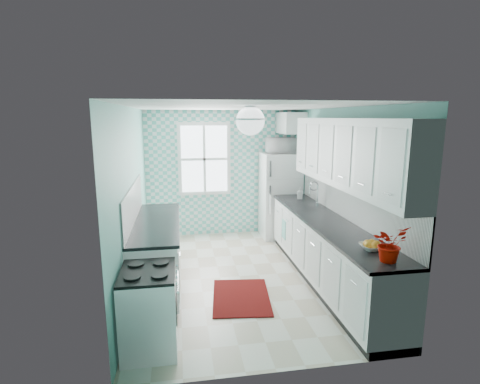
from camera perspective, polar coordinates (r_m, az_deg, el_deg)
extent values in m
cube|color=silver|center=(5.80, -0.09, -12.80)|extent=(3.00, 4.40, 0.02)
cube|color=white|center=(5.30, -0.10, 12.93)|extent=(3.00, 4.40, 0.02)
cube|color=#62AC9F|center=(7.57, -2.80, 2.87)|extent=(3.00, 0.02, 2.50)
cube|color=#62AC9F|center=(3.33, 6.13, -8.29)|extent=(3.00, 0.02, 2.50)
cube|color=#62AC9F|center=(5.38, -16.17, -1.05)|extent=(0.02, 4.40, 2.50)
cube|color=#62AC9F|center=(5.84, 14.69, -0.02)|extent=(0.02, 4.40, 2.50)
cube|color=#58C0B3|center=(7.54, -2.78, 2.85)|extent=(3.00, 0.01, 2.50)
cube|color=white|center=(7.45, -5.46, 5.03)|extent=(1.04, 0.05, 1.44)
cube|color=white|center=(7.43, -5.45, 5.01)|extent=(0.90, 0.02, 1.30)
cube|color=white|center=(5.49, 16.13, -1.40)|extent=(0.02, 3.60, 0.51)
cube|color=white|center=(5.32, -15.99, -1.79)|extent=(0.02, 2.15, 0.51)
cube|color=white|center=(5.14, 15.97, 5.73)|extent=(0.33, 3.20, 0.90)
cube|color=white|center=(7.38, 7.73, 10.37)|extent=(0.40, 0.74, 0.40)
cylinder|color=silver|center=(4.51, 1.59, 12.82)|extent=(0.14, 0.14, 0.04)
cylinder|color=silver|center=(4.51, 1.58, 11.93)|extent=(0.02, 0.02, 0.12)
sphere|color=white|center=(4.51, 1.58, 10.79)|extent=(0.34, 0.34, 0.34)
cube|color=white|center=(5.58, 13.00, -9.00)|extent=(0.60, 3.60, 0.90)
cube|color=black|center=(5.43, 13.08, -4.36)|extent=(0.63, 3.60, 0.04)
cube|color=white|center=(5.51, -12.55, -9.28)|extent=(0.60, 2.15, 0.90)
cube|color=black|center=(5.36, -12.60, -4.56)|extent=(0.63, 2.15, 0.04)
cube|color=silver|center=(7.46, 6.10, -0.51)|extent=(0.73, 0.69, 1.68)
cube|color=silver|center=(7.06, 6.91, 1.98)|extent=(0.72, 0.01, 0.02)
cube|color=silver|center=(6.93, 4.64, 3.55)|extent=(0.03, 0.03, 0.30)
cube|color=silver|center=(7.04, 4.57, -1.20)|extent=(0.03, 0.03, 0.54)
cube|color=white|center=(4.14, -13.65, -16.98)|extent=(0.55, 0.69, 0.82)
cube|color=black|center=(3.96, -13.93, -11.77)|extent=(0.55, 0.69, 0.03)
cube|color=black|center=(4.10, -9.66, -16.29)|extent=(0.01, 0.45, 0.27)
cube|color=silver|center=(6.22, 10.20, -2.26)|extent=(0.48, 0.40, 0.12)
cylinder|color=silver|center=(6.23, 11.75, -0.40)|extent=(0.02, 0.02, 0.30)
torus|color=silver|center=(6.17, 11.25, 1.30)|extent=(0.16, 0.02, 0.16)
cube|color=maroon|center=(5.18, 0.18, -15.70)|extent=(0.86, 1.14, 0.02)
cube|color=#6DBEB5|center=(6.47, 6.71, -5.67)|extent=(0.02, 0.21, 0.32)
imported|color=white|center=(4.37, 19.45, -7.92)|extent=(0.25, 0.25, 0.06)
imported|color=#AC131C|center=(4.05, 21.85, -7.30)|extent=(0.41, 0.38, 0.37)
imported|color=#96A7AC|center=(6.70, 9.12, -0.20)|extent=(0.11, 0.11, 0.20)
imported|color=silver|center=(7.32, 6.26, 7.07)|extent=(0.55, 0.38, 0.30)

